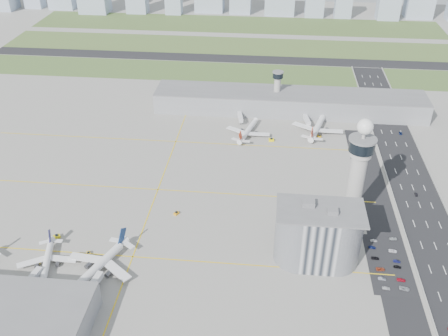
# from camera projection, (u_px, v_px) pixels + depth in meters

# --- Properties ---
(ground) EXTENTS (1000.00, 1000.00, 0.00)m
(ground) POSITION_uv_depth(u_px,v_px,m) (218.00, 225.00, 274.68)
(ground) COLOR #9A9890
(grass_strip_0) EXTENTS (480.00, 50.00, 0.08)m
(grass_strip_0) POSITION_uv_depth(u_px,v_px,m) (223.00, 72.00, 465.49)
(grass_strip_0) COLOR #4D6630
(grass_strip_0) RESTS_ON ground
(grass_strip_1) EXTENTS (480.00, 60.00, 0.08)m
(grass_strip_1) POSITION_uv_depth(u_px,v_px,m) (231.00, 46.00, 528.53)
(grass_strip_1) COLOR #4C6B32
(grass_strip_1) RESTS_ON ground
(grass_strip_2) EXTENTS (480.00, 70.00, 0.08)m
(grass_strip_2) POSITION_uv_depth(u_px,v_px,m) (237.00, 24.00, 595.77)
(grass_strip_2) COLOR #475B2B
(grass_strip_2) RESTS_ON ground
(runway) EXTENTS (480.00, 22.00, 0.10)m
(runway) POSITION_uv_depth(u_px,v_px,m) (227.00, 58.00, 496.57)
(runway) COLOR black
(runway) RESTS_ON ground
(highway) EXTENTS (28.00, 500.00, 0.10)m
(highway) POSITION_uv_depth(u_px,v_px,m) (432.00, 238.00, 264.82)
(highway) COLOR black
(highway) RESTS_ON ground
(barrier_left) EXTENTS (0.60, 500.00, 1.20)m
(barrier_left) POSITION_uv_depth(u_px,v_px,m) (406.00, 236.00, 265.72)
(barrier_left) COLOR #9E9E99
(barrier_left) RESTS_ON ground
(landside_road) EXTENTS (18.00, 260.00, 0.08)m
(landside_road) POSITION_uv_depth(u_px,v_px,m) (388.00, 248.00, 258.56)
(landside_road) COLOR black
(landside_road) RESTS_ON ground
(parking_lot) EXTENTS (20.00, 44.00, 0.10)m
(parking_lot) POSITION_uv_depth(u_px,v_px,m) (388.00, 264.00, 248.64)
(parking_lot) COLOR black
(parking_lot) RESTS_ON ground
(taxiway_line_h_0) EXTENTS (260.00, 0.60, 0.01)m
(taxiway_line_h_0) POSITION_uv_depth(u_px,v_px,m) (133.00, 257.00, 252.88)
(taxiway_line_h_0) COLOR yellow
(taxiway_line_h_0) RESTS_ON ground
(taxiway_line_h_1) EXTENTS (260.00, 0.60, 0.01)m
(taxiway_line_h_1) POSITION_uv_depth(u_px,v_px,m) (158.00, 190.00, 303.31)
(taxiway_line_h_1) COLOR yellow
(taxiway_line_h_1) RESTS_ON ground
(taxiway_line_h_2) EXTENTS (260.00, 0.60, 0.01)m
(taxiway_line_h_2) POSITION_uv_depth(u_px,v_px,m) (176.00, 142.00, 353.74)
(taxiway_line_h_2) COLOR yellow
(taxiway_line_h_2) RESTS_ON ground
(taxiway_line_v) EXTENTS (0.60, 260.00, 0.01)m
(taxiway_line_v) POSITION_uv_depth(u_px,v_px,m) (158.00, 190.00, 303.31)
(taxiway_line_v) COLOR yellow
(taxiway_line_v) RESTS_ON ground
(control_tower) EXTENTS (14.00, 14.00, 64.50)m
(control_tower) POSITION_uv_depth(u_px,v_px,m) (358.00, 171.00, 256.50)
(control_tower) COLOR #ADAAA5
(control_tower) RESTS_ON ground
(secondary_tower) EXTENTS (8.60, 8.60, 31.90)m
(secondary_tower) POSITION_uv_depth(u_px,v_px,m) (277.00, 87.00, 388.13)
(secondary_tower) COLOR #ADAAA5
(secondary_tower) RESTS_ON ground
(admin_building) EXTENTS (42.00, 24.00, 33.50)m
(admin_building) POSITION_uv_depth(u_px,v_px,m) (318.00, 235.00, 243.56)
(admin_building) COLOR #B2B2B7
(admin_building) RESTS_ON ground
(terminal_pier) EXTENTS (210.00, 32.00, 15.80)m
(terminal_pier) POSITION_uv_depth(u_px,v_px,m) (289.00, 102.00, 391.43)
(terminal_pier) COLOR gray
(terminal_pier) RESTS_ON ground
(airplane_near_b) EXTENTS (37.37, 41.11, 9.74)m
(airplane_near_b) POSITION_uv_depth(u_px,v_px,m) (46.00, 258.00, 244.80)
(airplane_near_b) COLOR white
(airplane_near_b) RESTS_ON ground
(airplane_near_c) EXTENTS (50.30, 53.87, 12.10)m
(airplane_near_c) POSITION_uv_depth(u_px,v_px,m) (98.00, 261.00, 241.31)
(airplane_near_c) COLOR white
(airplane_near_c) RESTS_ON ground
(airplane_far_a) EXTENTS (42.20, 46.31, 10.91)m
(airplane_far_a) POSITION_uv_depth(u_px,v_px,m) (248.00, 127.00, 360.20)
(airplane_far_a) COLOR white
(airplane_far_a) RESTS_ON ground
(airplane_far_b) EXTENTS (48.71, 53.32, 12.50)m
(airplane_far_b) POSITION_uv_depth(u_px,v_px,m) (318.00, 123.00, 363.83)
(airplane_far_b) COLOR white
(airplane_far_b) RESTS_ON ground
(jet_bridge_near_1) EXTENTS (5.39, 14.31, 5.70)m
(jet_bridge_near_1) POSITION_uv_depth(u_px,v_px,m) (23.00, 292.00, 228.97)
(jet_bridge_near_1) COLOR silver
(jet_bridge_near_1) RESTS_ON ground
(jet_bridge_near_2) EXTENTS (5.39, 14.31, 5.70)m
(jet_bridge_near_2) POSITION_uv_depth(u_px,v_px,m) (87.00, 297.00, 226.41)
(jet_bridge_near_2) COLOR silver
(jet_bridge_near_2) RESTS_ON ground
(jet_bridge_far_0) EXTENTS (5.39, 14.31, 5.70)m
(jet_bridge_far_0) POSITION_uv_depth(u_px,v_px,m) (239.00, 115.00, 383.93)
(jet_bridge_far_0) COLOR silver
(jet_bridge_far_0) RESTS_ON ground
(jet_bridge_far_1) EXTENTS (5.39, 14.31, 5.70)m
(jet_bridge_far_1) POSITION_uv_depth(u_px,v_px,m) (305.00, 117.00, 379.66)
(jet_bridge_far_1) COLOR silver
(jet_bridge_far_1) RESTS_ON ground
(tug_0) EXTENTS (3.34, 3.06, 1.60)m
(tug_0) POSITION_uv_depth(u_px,v_px,m) (37.00, 262.00, 248.33)
(tug_0) COLOR yellow
(tug_0) RESTS_ON ground
(tug_1) EXTENTS (4.21, 3.95, 2.02)m
(tug_1) POSITION_uv_depth(u_px,v_px,m) (57.00, 236.00, 264.86)
(tug_1) COLOR gold
(tug_1) RESTS_ON ground
(tug_2) EXTENTS (2.94, 3.34, 1.62)m
(tug_2) POSITION_uv_depth(u_px,v_px,m) (89.00, 253.00, 253.91)
(tug_2) COLOR yellow
(tug_2) RESTS_ON ground
(tug_3) EXTENTS (3.28, 3.55, 1.70)m
(tug_3) POSITION_uv_depth(u_px,v_px,m) (176.00, 213.00, 282.20)
(tug_3) COLOR orange
(tug_3) RESTS_ON ground
(tug_4) EXTENTS (3.72, 2.63, 2.11)m
(tug_4) POSITION_uv_depth(u_px,v_px,m) (271.00, 140.00, 354.07)
(tug_4) COLOR #FBE200
(tug_4) RESTS_ON ground
(tug_5) EXTENTS (2.61, 3.61, 2.00)m
(tug_5) POSITION_uv_depth(u_px,v_px,m) (319.00, 136.00, 358.28)
(tug_5) COLOR #DC9D0A
(tug_5) RESTS_ON ground
(car_lot_0) EXTENTS (3.88, 1.79, 1.29)m
(car_lot_0) POSITION_uv_depth(u_px,v_px,m) (386.00, 288.00, 233.85)
(car_lot_0) COLOR silver
(car_lot_0) RESTS_ON ground
(car_lot_1) EXTENTS (3.80, 1.50, 1.23)m
(car_lot_1) POSITION_uv_depth(u_px,v_px,m) (382.00, 279.00, 239.03)
(car_lot_1) COLOR gray
(car_lot_1) RESTS_ON ground
(car_lot_2) EXTENTS (4.41, 2.14, 1.21)m
(car_lot_2) POSITION_uv_depth(u_px,v_px,m) (380.00, 269.00, 244.56)
(car_lot_2) COLOR #B04527
(car_lot_2) RESTS_ON ground
(car_lot_3) EXTENTS (3.96, 1.73, 1.13)m
(car_lot_3) POSITION_uv_depth(u_px,v_px,m) (375.00, 258.00, 251.22)
(car_lot_3) COLOR black
(car_lot_3) RESTS_ON ground
(car_lot_4) EXTENTS (3.86, 2.06, 1.25)m
(car_lot_4) POSITION_uv_depth(u_px,v_px,m) (372.00, 247.00, 258.12)
(car_lot_4) COLOR navy
(car_lot_4) RESTS_ON ground
(car_lot_5) EXTENTS (3.55, 1.65, 1.13)m
(car_lot_5) POSITION_uv_depth(u_px,v_px,m) (374.00, 241.00, 262.55)
(car_lot_5) COLOR #BDBDBD
(car_lot_5) RESTS_ON ground
(car_lot_6) EXTENTS (4.98, 2.92, 1.30)m
(car_lot_6) POSITION_uv_depth(u_px,v_px,m) (404.00, 288.00, 233.62)
(car_lot_6) COLOR #9EA3AA
(car_lot_6) RESTS_ON ground
(car_lot_7) EXTENTS (4.22, 1.92, 1.20)m
(car_lot_7) POSITION_uv_depth(u_px,v_px,m) (401.00, 280.00, 238.38)
(car_lot_7) COLOR #AB0C1F
(car_lot_7) RESTS_ON ground
(car_lot_8) EXTENTS (3.70, 1.77, 1.22)m
(car_lot_8) POSITION_uv_depth(u_px,v_px,m) (397.00, 267.00, 245.94)
(car_lot_8) COLOR black
(car_lot_8) RESTS_ON ground
(car_lot_9) EXTENTS (3.63, 1.66, 1.16)m
(car_lot_9) POSITION_uv_depth(u_px,v_px,m) (397.00, 261.00, 249.25)
(car_lot_9) COLOR #111348
(car_lot_9) RESTS_ON ground
(car_lot_10) EXTENTS (4.43, 2.48, 1.17)m
(car_lot_10) POSITION_uv_depth(u_px,v_px,m) (393.00, 251.00, 255.79)
(car_lot_10) COLOR white
(car_lot_10) RESTS_ON ground
(car_lot_11) EXTENTS (4.55, 2.48, 1.25)m
(car_lot_11) POSITION_uv_depth(u_px,v_px,m) (393.00, 239.00, 263.78)
(car_lot_11) COLOR #A3A8AB
(car_lot_11) RESTS_ON ground
(car_hw_1) EXTENTS (1.26, 3.47, 1.14)m
(car_hw_1) POSITION_uv_depth(u_px,v_px,m) (416.00, 194.00, 298.08)
(car_hw_1) COLOR black
(car_hw_1) RESTS_ON ground
(car_hw_2) EXTENTS (2.45, 4.40, 1.16)m
(car_hw_2) POSITION_uv_depth(u_px,v_px,m) (401.00, 133.00, 363.13)
(car_hw_2) COLOR navy
(car_hw_2) RESTS_ON ground
(car_hw_4) EXTENTS (1.78, 3.70, 1.22)m
(car_hw_4) POSITION_uv_depth(u_px,v_px,m) (370.00, 97.00, 416.76)
(car_hw_4) COLOR gray
(car_hw_4) RESTS_ON ground
(skyline_bldg_10) EXTENTS (23.01, 18.41, 27.75)m
(skyline_bldg_10) POSITION_uv_depth(u_px,v_px,m) (315.00, 5.00, 617.11)
(skyline_bldg_10) COLOR #9EADC1
(skyline_bldg_10) RESTS_ON ground
(skyline_bldg_11) EXTENTS (20.22, 16.18, 38.97)m
(skyline_bldg_11) POSITION_uv_depth(u_px,v_px,m) (344.00, 1.00, 610.83)
(skyline_bldg_11) COLOR #9EADC1
(skyline_bldg_11) RESTS_ON ground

